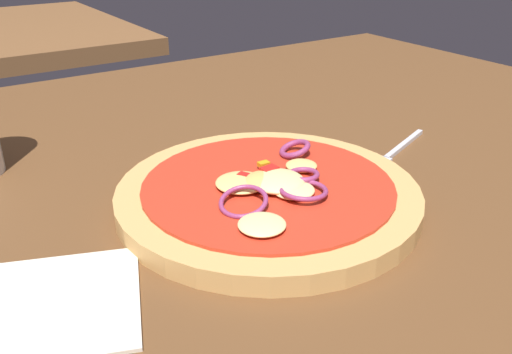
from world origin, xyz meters
TOP-DOWN VIEW (x-y plane):
  - dining_table at (0.00, 0.00)m, footprint 1.20×1.08m
  - pizza at (-0.05, -0.01)m, footprint 0.28×0.28m
  - fork at (0.13, 0.01)m, footprint 0.15×0.07m
  - napkin at (-0.27, -0.04)m, footprint 0.17×0.16m

SIDE VIEW (x-z plane):
  - dining_table at x=0.00m, z-range 0.00..0.04m
  - napkin at x=-0.27m, z-range 0.04..0.04m
  - fork at x=0.13m, z-range 0.04..0.04m
  - pizza at x=-0.05m, z-range 0.03..0.07m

